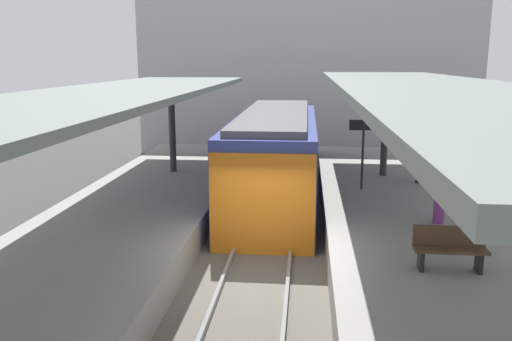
{
  "coord_description": "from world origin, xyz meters",
  "views": [
    {
      "loc": [
        1.06,
        -11.09,
        5.05
      ],
      "look_at": [
        -0.47,
        4.93,
        1.67
      ],
      "focal_mm": 37.25,
      "sensor_mm": 36.0,
      "label": 1
    }
  ],
  "objects_px": {
    "commuter_train": "(275,157)",
    "passenger_near_bench": "(421,158)",
    "platform_bench": "(450,247)",
    "platform_sign": "(363,139)",
    "passenger_mid_platform": "(440,190)"
  },
  "relations": [
    {
      "from": "commuter_train",
      "to": "passenger_near_bench",
      "type": "bearing_deg",
      "value": -4.05
    },
    {
      "from": "platform_bench",
      "to": "platform_sign",
      "type": "xyz_separation_m",
      "value": [
        -1.06,
        6.5,
        1.16
      ]
    },
    {
      "from": "passenger_mid_platform",
      "to": "platform_bench",
      "type": "bearing_deg",
      "value": -99.71
    },
    {
      "from": "platform_sign",
      "to": "passenger_near_bench",
      "type": "distance_m",
      "value": 2.44
    },
    {
      "from": "platform_sign",
      "to": "passenger_near_bench",
      "type": "relative_size",
      "value": 1.34
    },
    {
      "from": "commuter_train",
      "to": "passenger_near_bench",
      "type": "xyz_separation_m",
      "value": [
        4.87,
        -0.34,
        0.13
      ]
    },
    {
      "from": "platform_bench",
      "to": "platform_sign",
      "type": "height_order",
      "value": "platform_sign"
    },
    {
      "from": "platform_sign",
      "to": "platform_bench",
      "type": "bearing_deg",
      "value": -80.78
    },
    {
      "from": "platform_bench",
      "to": "platform_sign",
      "type": "relative_size",
      "value": 0.63
    },
    {
      "from": "commuter_train",
      "to": "passenger_near_bench",
      "type": "height_order",
      "value": "commuter_train"
    },
    {
      "from": "passenger_near_bench",
      "to": "commuter_train",
      "type": "bearing_deg",
      "value": 175.95
    },
    {
      "from": "platform_bench",
      "to": "passenger_near_bench",
      "type": "xyz_separation_m",
      "value": [
        0.98,
        7.61,
        0.39
      ]
    },
    {
      "from": "commuter_train",
      "to": "platform_sign",
      "type": "bearing_deg",
      "value": -27.08
    },
    {
      "from": "passenger_near_bench",
      "to": "passenger_mid_platform",
      "type": "relative_size",
      "value": 1.01
    },
    {
      "from": "commuter_train",
      "to": "passenger_mid_platform",
      "type": "distance_m",
      "value": 6.57
    }
  ]
}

